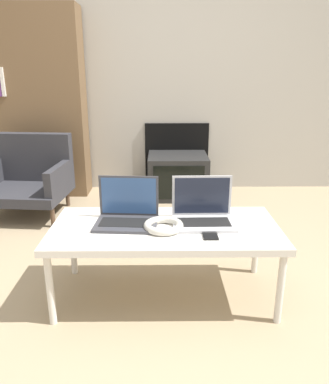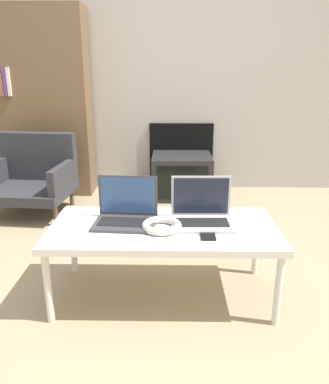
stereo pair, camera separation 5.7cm
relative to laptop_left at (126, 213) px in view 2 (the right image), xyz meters
name	(u,v)px [view 2 (the right image)]	position (x,y,z in m)	size (l,w,h in m)	color
ground_plane	(163,306)	(0.20, -0.16, -0.47)	(14.00, 14.00, 0.00)	#998466
wall_back	(168,59)	(0.20, 1.99, 0.82)	(7.00, 0.08, 2.60)	#ADA89E
table	(163,232)	(0.20, -0.05, -0.09)	(1.18, 0.56, 0.41)	silver
laptop_left	(126,213)	(0.00, 0.00, 0.00)	(0.34, 0.25, 0.24)	#38383D
laptop_right	(202,213)	(0.40, 0.00, 0.00)	(0.33, 0.23, 0.24)	#B2B2B7
headphones	(162,226)	(0.19, -0.09, -0.03)	(0.20, 0.20, 0.04)	beige
phone	(208,235)	(0.42, -0.17, -0.05)	(0.07, 0.13, 0.01)	black
tv	(182,176)	(0.34, 1.69, -0.26)	(0.57, 0.51, 0.41)	black
armchair	(33,175)	(-0.96, 1.24, -0.14)	(0.72, 0.65, 0.67)	#2D2D33
bookshelf	(43,104)	(-0.99, 1.79, 0.41)	(0.88, 0.32, 1.75)	brown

